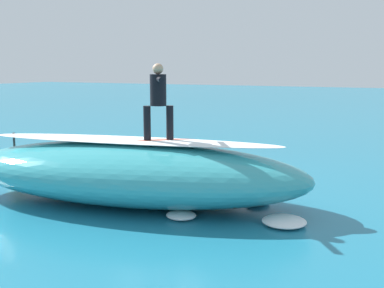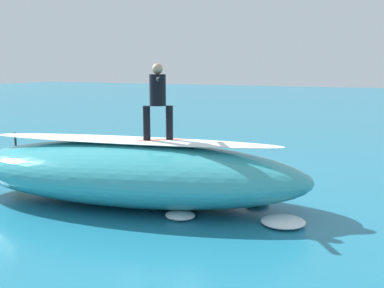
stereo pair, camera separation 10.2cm
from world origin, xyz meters
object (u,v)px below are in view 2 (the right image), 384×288
(surfboard_paddling, at_px, (219,178))
(surfer_paddling, at_px, (221,173))
(surfboard_riding, at_px, (158,141))
(buoy_marker, at_px, (17,158))
(surfer_riding, at_px, (158,96))

(surfboard_paddling, xyz_separation_m, surfer_paddling, (-0.09, 0.08, 0.17))
(surfer_paddling, bearing_deg, surfboard_riding, 123.86)
(surfboard_riding, xyz_separation_m, buoy_marker, (5.69, -1.30, -1.09))
(surfboard_riding, bearing_deg, surfboard_paddling, -131.73)
(surfer_paddling, bearing_deg, buoy_marker, 54.90)
(surfboard_riding, bearing_deg, surfer_riding, 0.00)
(surfer_riding, xyz_separation_m, surfboard_paddling, (-0.33, -2.66, -2.37))
(surfer_riding, bearing_deg, surfboard_riding, 0.00)
(surfboard_riding, height_order, surfer_paddling, surfboard_riding)
(surfer_riding, height_order, buoy_marker, surfer_riding)
(surfer_riding, bearing_deg, surfer_paddling, -133.90)
(surfer_paddling, height_order, buoy_marker, buoy_marker)
(surfboard_riding, height_order, buoy_marker, surfboard_riding)
(buoy_marker, bearing_deg, surfboard_paddling, -167.30)
(surfboard_paddling, height_order, buoy_marker, buoy_marker)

